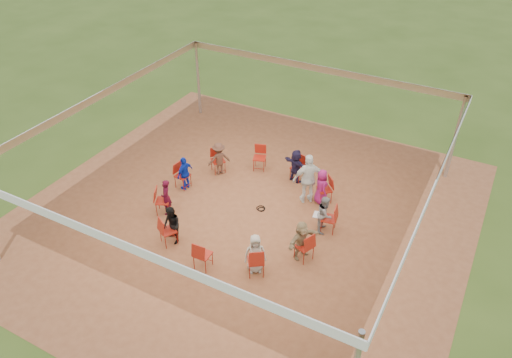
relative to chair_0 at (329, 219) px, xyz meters
The scene contains 26 objects.
ground 2.58m from the chair_0, 169.50° to the right, with size 80.00×80.00×0.00m, color #334C17.
dirt_patch 2.58m from the chair_0, 169.50° to the right, with size 13.00×13.00×0.00m, color brown.
tent 3.18m from the chair_0, 169.50° to the right, with size 10.33×10.33×3.00m.
chair_0 is the anchor object (origin of this frame).
chair_1 1.43m from the chair_0, 116.87° to the left, with size 0.42×0.44×0.90m, color #9F1E11, non-canonical shape.
chair_2 2.75m from the chair_0, 133.23° to the left, with size 0.42×0.44×0.90m, color #9F1E11, non-canonical shape.
chair_3 3.84m from the chair_0, 149.59° to the left, with size 0.42×0.44×0.90m, color #9F1E11, non-canonical shape.
chair_4 4.62m from the chair_0, 165.96° to the left, with size 0.42×0.44×0.90m, color #9F1E11, non-canonical shape.
chair_5 5.03m from the chair_0, behind, with size 0.42×0.44×0.90m, color #9F1E11, non-canonical shape.
chair_6 5.03m from the chair_0, 161.32° to the right, with size 0.42×0.44×0.90m, color #9F1E11, non-canonical shape.
chair_7 4.62m from the chair_0, 144.95° to the right, with size 0.42×0.44×0.90m, color #9F1E11, non-canonical shape.
chair_8 3.84m from the chair_0, 128.59° to the right, with size 0.42×0.44×0.90m, color #9F1E11, non-canonical shape.
chair_9 2.75m from the chair_0, 112.23° to the right, with size 0.42×0.44×0.90m, color #9F1E11, non-canonical shape.
chair_10 1.43m from the chair_0, 95.86° to the right, with size 0.42×0.44×0.90m, color #9F1E11, non-canonical shape.
person_seated_0 0.19m from the chair_0, 169.50° to the right, with size 0.58×0.33×1.18m, color gray.
person_seated_1 1.41m from the chair_0, 121.58° to the left, with size 0.58×0.32×1.18m, color #941863.
person_seated_2 2.69m from the chair_0, 135.39° to the left, with size 1.10×0.41×1.18m, color #211B3D.
person_seated_3 4.51m from the chair_0, 166.59° to the left, with size 0.77×0.38×1.18m, color #503224.
person_seated_4 4.91m from the chair_0, behind, with size 0.69×0.36×1.18m, color #0C28B3.
person_seated_5 4.91m from the chair_0, 161.52° to the right, with size 0.43×0.28×1.18m, color #3F071A.
person_seated_6 4.51m from the chair_0, 145.59° to the right, with size 0.58×0.33×1.18m, color black.
person_seated_7 2.69m from the chair_0, 114.38° to the right, with size 0.58×0.32×1.18m, color #AAA697.
person_seated_8 1.41m from the chair_0, 100.57° to the right, with size 1.10×0.41×1.18m, color #988159.
standing_person 1.57m from the chair_0, 137.08° to the left, with size 1.00×0.51×1.71m, color silver.
cable_coil 2.24m from the chair_0, behind, with size 0.36×0.36×0.03m.
laptop 0.30m from the chair_0, 169.50° to the right, with size 0.31×0.37×0.22m.
Camera 1 is at (5.96, -10.43, 9.66)m, focal length 35.00 mm.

